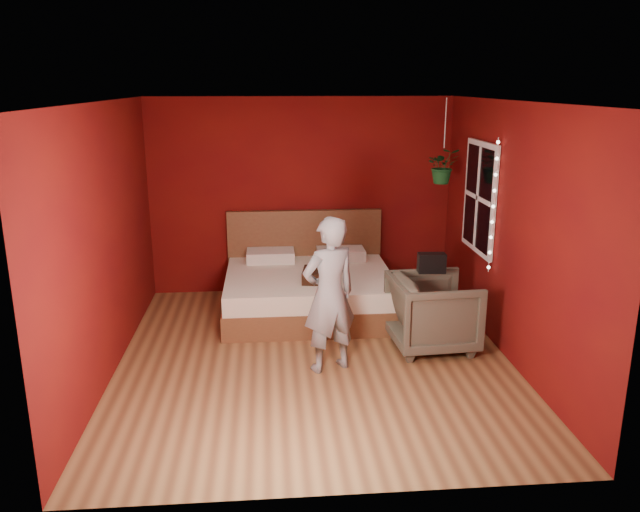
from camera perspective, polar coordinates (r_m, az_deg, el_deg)
The scene contains 10 objects.
floor at distance 6.58m, azimuth -0.53°, elevation -9.29°, with size 4.50×4.50×0.00m, color olive.
room_walls at distance 6.07m, azimuth -0.57°, elevation 5.24°, with size 4.04×4.54×2.62m.
window at distance 7.38m, azimuth 14.35°, elevation 5.20°, with size 0.05×0.97×1.27m.
fairy_lights at distance 6.88m, azimuth 15.56°, elevation 4.39°, with size 0.04×0.04×1.45m.
bed at distance 7.80m, azimuth -1.06°, elevation -2.92°, with size 2.06×1.75×1.13m.
person at distance 6.06m, azimuth 0.85°, elevation -3.58°, with size 0.57×0.37×1.56m, color gray.
armchair at distance 6.80m, azimuth 10.29°, elevation -5.10°, with size 0.85×0.87×0.79m, color #575544.
handbag at distance 6.80m, azimuth 10.17°, elevation -0.62°, with size 0.29×0.15×0.21m, color black.
throw_pillow at distance 7.32m, azimuth -0.01°, elevation -1.78°, with size 0.40×0.40×0.14m, color black.
hanging_plant at distance 7.64m, azimuth 11.19°, elevation 8.09°, with size 0.40×0.35×1.00m.
Camera 1 is at (-0.45, -5.95, 2.77)m, focal length 35.00 mm.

